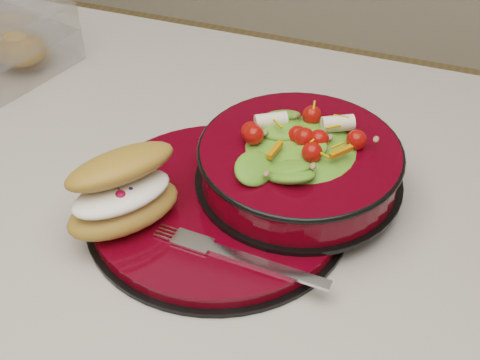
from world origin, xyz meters
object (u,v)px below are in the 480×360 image
(croissant, at_px, (124,192))
(salad_bowl, at_px, (300,157))
(dinner_plate, at_px, (219,207))
(fork, at_px, (244,258))

(croissant, bearing_deg, salad_bowl, -16.01)
(dinner_plate, xyz_separation_m, fork, (0.06, -0.08, 0.01))
(dinner_plate, height_order, croissant, croissant)
(fork, bearing_deg, dinner_plate, 41.36)
(salad_bowl, relative_size, fork, 1.38)
(dinner_plate, distance_m, fork, 0.10)
(croissant, distance_m, fork, 0.15)
(salad_bowl, bearing_deg, fork, -97.73)
(salad_bowl, height_order, croissant, salad_bowl)
(croissant, bearing_deg, dinner_plate, -18.18)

